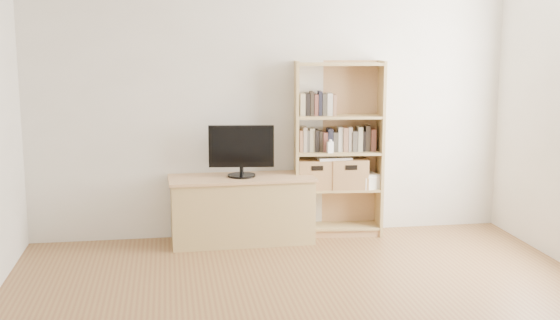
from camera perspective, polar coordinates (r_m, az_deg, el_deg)
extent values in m
cube|color=beige|center=(6.56, -0.67, 5.06)|extent=(4.50, 0.02, 2.60)
cube|color=tan|center=(6.45, -3.11, -4.12)|extent=(1.29, 0.51, 0.59)
cube|color=tan|center=(6.59, 4.77, 0.87)|extent=(0.85, 0.37, 1.65)
cube|color=black|center=(6.34, -3.16, 0.71)|extent=(0.59, 0.13, 0.46)
cube|color=#8F664E|center=(6.59, 4.76, 1.75)|extent=(0.88, 0.21, 0.23)
cube|color=#8F664E|center=(6.53, 3.21, 4.54)|extent=(0.40, 0.17, 0.20)
cube|color=white|center=(6.48, 4.10, 1.03)|extent=(0.06, 0.04, 0.10)
cube|color=#987144|center=(6.60, 2.86, -1.11)|extent=(0.35, 0.29, 0.27)
cube|color=#987144|center=(6.64, 5.61, -1.06)|extent=(0.36, 0.31, 0.28)
cube|color=white|center=(6.59, 4.36, 0.18)|extent=(0.31, 0.22, 0.02)
cube|color=silver|center=(6.69, 7.14, -1.73)|extent=(0.21, 0.27, 0.11)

